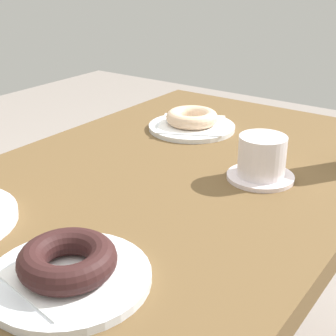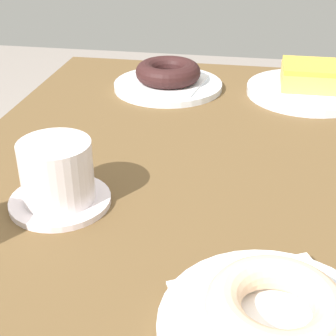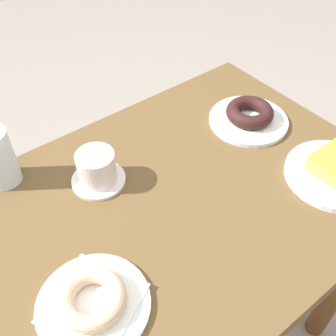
% 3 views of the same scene
% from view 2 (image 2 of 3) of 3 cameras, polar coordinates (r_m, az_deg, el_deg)
% --- Properties ---
extents(table, '(1.05, 0.68, 0.71)m').
position_cam_2_polar(table, '(0.71, 2.22, -9.29)').
color(table, brown).
rests_on(table, ground_plane).
extents(plate_sugar_ring, '(0.20, 0.20, 0.01)m').
position_cam_2_polar(plate_sugar_ring, '(0.46, 11.88, -17.32)').
color(plate_sugar_ring, white).
rests_on(plate_sugar_ring, table).
extents(napkin_sugar_ring, '(0.20, 0.20, 0.00)m').
position_cam_2_polar(napkin_sugar_ring, '(0.46, 11.97, -16.73)').
color(napkin_sugar_ring, white).
rests_on(napkin_sugar_ring, plate_sugar_ring).
extents(donut_sugar_ring, '(0.12, 0.12, 0.03)m').
position_cam_2_polar(donut_sugar_ring, '(0.45, 12.20, -15.20)').
color(donut_sugar_ring, beige).
rests_on(donut_sugar_ring, napkin_sugar_ring).
extents(plate_glazed_square, '(0.22, 0.22, 0.02)m').
position_cam_2_polar(plate_glazed_square, '(0.98, 15.49, 8.40)').
color(plate_glazed_square, white).
rests_on(plate_glazed_square, table).
extents(napkin_glazed_square, '(0.17, 0.17, 0.00)m').
position_cam_2_polar(napkin_glazed_square, '(0.98, 15.56, 8.90)').
color(napkin_glazed_square, white).
rests_on(napkin_glazed_square, plate_glazed_square).
extents(donut_glazed_square, '(0.10, 0.10, 0.04)m').
position_cam_2_polar(donut_glazed_square, '(0.97, 15.74, 10.11)').
color(donut_glazed_square, tan).
rests_on(donut_glazed_square, napkin_glazed_square).
extents(plate_chocolate_ring, '(0.21, 0.21, 0.01)m').
position_cam_2_polar(plate_chocolate_ring, '(0.98, 0.00, 9.33)').
color(plate_chocolate_ring, white).
rests_on(plate_chocolate_ring, table).
extents(napkin_chocolate_ring, '(0.15, 0.15, 0.00)m').
position_cam_2_polar(napkin_chocolate_ring, '(0.98, 0.00, 9.73)').
color(napkin_chocolate_ring, white).
rests_on(napkin_chocolate_ring, plate_chocolate_ring).
extents(donut_chocolate_ring, '(0.12, 0.12, 0.04)m').
position_cam_2_polar(donut_chocolate_ring, '(0.97, 0.00, 10.83)').
color(donut_chocolate_ring, '#311817').
rests_on(donut_chocolate_ring, napkin_chocolate_ring).
extents(coffee_cup, '(0.12, 0.12, 0.08)m').
position_cam_2_polar(coffee_cup, '(0.61, -12.43, -0.87)').
color(coffee_cup, white).
rests_on(coffee_cup, table).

